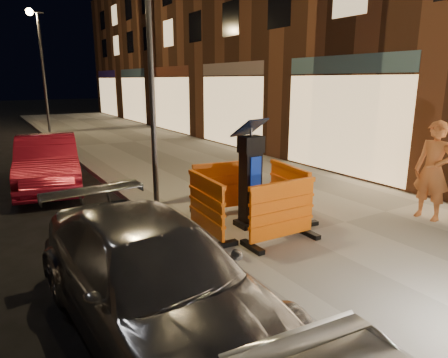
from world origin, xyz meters
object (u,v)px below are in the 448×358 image
parking_kiosk (250,177)px  man (433,171)px  barrier_bldgside (288,191)px  car_silver (156,327)px  barrier_kerbside (206,207)px  barrier_back (224,187)px  barrier_front (282,212)px  car_red (51,188)px

parking_kiosk → man: man is taller
barrier_bldgside → man: size_ratio=0.70×
car_silver → man: man is taller
barrier_kerbside → man: 4.56m
barrier_kerbside → parking_kiosk: bearing=-86.3°
barrier_back → man: size_ratio=0.70×
barrier_front → barrier_back: 1.90m
barrier_kerbside → car_silver: (-1.76, -1.91, -0.69)m
car_red → man: man is taller
barrier_back → car_red: bearing=129.7°
barrier_back → parking_kiosk: bearing=-81.3°
barrier_bldgside → car_red: 6.71m
barrier_front → barrier_bldgside: 1.34m
barrier_back → barrier_kerbside: bearing=-126.3°
parking_kiosk → car_red: bearing=122.2°
barrier_front → barrier_back: same height
parking_kiosk → man: (3.32, -1.54, 0.02)m
barrier_front → car_red: bearing=113.7°
parking_kiosk → barrier_back: parking_kiosk is taller
car_red → car_silver: bearing=-81.1°
barrier_bldgside → barrier_kerbside: bearing=97.7°
barrier_back → car_red: size_ratio=0.32×
parking_kiosk → man: size_ratio=0.98×
barrier_back → barrier_bldgside: same height
barrier_back → car_silver: (-2.71, -2.86, -0.69)m
barrier_front → car_silver: bearing=-159.7°
parking_kiosk → barrier_back: 1.04m
man → barrier_kerbside: bearing=-114.6°
parking_kiosk → barrier_front: 1.04m
barrier_front → car_silver: barrier_front is taller
parking_kiosk → car_red: size_ratio=0.45×
barrier_back → man: man is taller
parking_kiosk → barrier_bldgside: 1.04m
parking_kiosk → barrier_front: bearing=-84.3°
barrier_bldgside → car_silver: size_ratio=0.31×
parking_kiosk → barrier_kerbside: bearing=-174.3°
parking_kiosk → barrier_back: (0.00, 0.95, -0.43)m
barrier_back → man: (3.32, -2.49, 0.45)m
barrier_kerbside → barrier_bldgside: same height
barrier_front → barrier_kerbside: 1.34m
man → car_red: bearing=-144.1°
barrier_back → car_red: 5.41m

